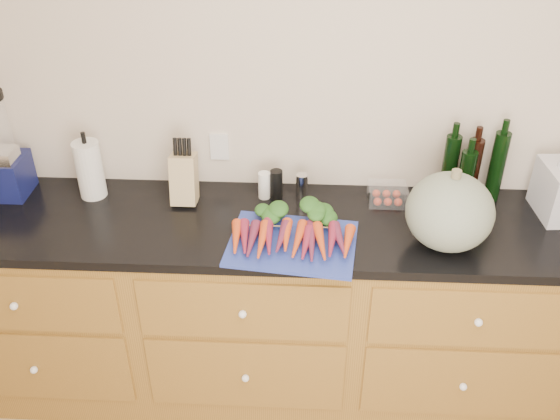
# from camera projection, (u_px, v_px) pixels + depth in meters

# --- Properties ---
(wall_back) EXTENTS (4.10, 0.05, 2.60)m
(wall_back) POSITION_uv_depth(u_px,v_px,m) (361.00, 108.00, 2.60)
(wall_back) COLOR beige
(wall_back) RESTS_ON ground
(cabinets) EXTENTS (3.60, 0.64, 0.90)m
(cabinets) POSITION_uv_depth(u_px,v_px,m) (351.00, 313.00, 2.80)
(cabinets) COLOR brown
(cabinets) RESTS_ON ground
(countertop) EXTENTS (3.64, 0.62, 0.04)m
(countertop) POSITION_uv_depth(u_px,v_px,m) (359.00, 227.00, 2.54)
(countertop) COLOR black
(countertop) RESTS_ON cabinets
(cutting_board) EXTENTS (0.52, 0.42, 0.01)m
(cutting_board) POSITION_uv_depth(u_px,v_px,m) (292.00, 243.00, 2.40)
(cutting_board) COLOR #25379A
(cutting_board) RESTS_ON countertop
(carrots) EXTENTS (0.48, 0.33, 0.06)m
(carrots) POSITION_uv_depth(u_px,v_px,m) (293.00, 231.00, 2.42)
(carrots) COLOR #E0481A
(carrots) RESTS_ON cutting_board
(squash) EXTENTS (0.33, 0.33, 0.30)m
(squash) POSITION_uv_depth(u_px,v_px,m) (450.00, 212.00, 2.33)
(squash) COLOR slate
(squash) RESTS_ON countertop
(paper_towel) EXTENTS (0.11, 0.11, 0.25)m
(paper_towel) POSITION_uv_depth(u_px,v_px,m) (90.00, 170.00, 2.64)
(paper_towel) COLOR silver
(paper_towel) RESTS_ON countertop
(knife_block) EXTENTS (0.11, 0.11, 0.21)m
(knife_block) POSITION_uv_depth(u_px,v_px,m) (184.00, 179.00, 2.62)
(knife_block) COLOR tan
(knife_block) RESTS_ON countertop
(grinder_salt) EXTENTS (0.05, 0.05, 0.12)m
(grinder_salt) POSITION_uv_depth(u_px,v_px,m) (264.00, 185.00, 2.66)
(grinder_salt) COLOR white
(grinder_salt) RESTS_ON countertop
(grinder_pepper) EXTENTS (0.05, 0.05, 0.13)m
(grinder_pepper) POSITION_uv_depth(u_px,v_px,m) (276.00, 184.00, 2.66)
(grinder_pepper) COLOR black
(grinder_pepper) RESTS_ON countertop
(canister_chrome) EXTENTS (0.05, 0.05, 0.12)m
(canister_chrome) POSITION_uv_depth(u_px,v_px,m) (302.00, 187.00, 2.66)
(canister_chrome) COLOR silver
(canister_chrome) RESTS_ON countertop
(tomato_box) EXTENTS (0.16, 0.13, 0.08)m
(tomato_box) POSITION_uv_depth(u_px,v_px,m) (388.00, 194.00, 2.65)
(tomato_box) COLOR white
(tomato_box) RESTS_ON countertop
(bottles) EXTENTS (0.26, 0.13, 0.31)m
(bottles) POSITION_uv_depth(u_px,v_px,m) (472.00, 170.00, 2.61)
(bottles) COLOR black
(bottles) RESTS_ON countertop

